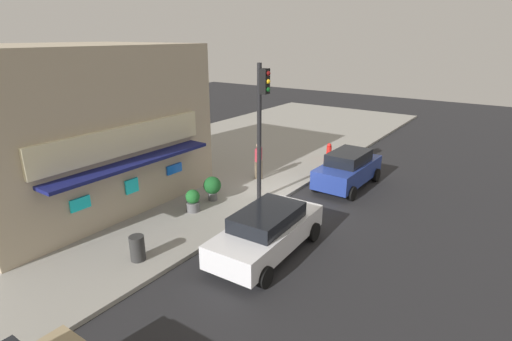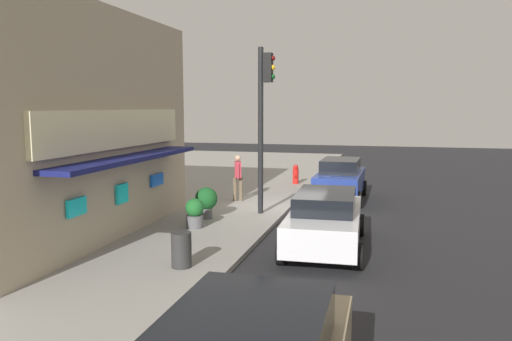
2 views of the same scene
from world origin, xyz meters
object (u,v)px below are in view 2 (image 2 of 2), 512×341
potted_plant_by_doorway (195,213)px  parked_car_blue (340,179)px  trash_can (181,250)px  potted_plant_by_window (206,200)px  parked_car_white (325,219)px  fire_hydrant (296,174)px  traffic_light (264,109)px  pedestrian (238,176)px

potted_plant_by_doorway → parked_car_blue: (6.34, -3.74, 0.27)m
trash_can → potted_plant_by_window: 5.02m
trash_can → potted_plant_by_doorway: (3.59, 1.10, 0.05)m
trash_can → parked_car_white: size_ratio=0.17×
trash_can → parked_car_blue: bearing=-14.9°
fire_hydrant → potted_plant_by_window: 8.24m
parked_car_white → trash_can: bearing=134.0°
traffic_light → fire_hydrant: 7.53m
parked_car_white → traffic_light: bearing=37.2°
traffic_light → fire_hydrant: size_ratio=6.09×
pedestrian → potted_plant_by_doorway: pedestrian is taller
potted_plant_by_doorway → traffic_light: bearing=-30.8°
trash_can → pedestrian: size_ratio=0.45×
pedestrian → parked_car_white: 6.64m
pedestrian → parked_car_blue: size_ratio=0.43×
fire_hydrant → trash_can: (-12.97, 0.27, -0.04)m
potted_plant_by_doorway → parked_car_white: size_ratio=0.19×
potted_plant_by_window → potted_plant_by_doorway: bearing=-175.4°
potted_plant_by_doorway → potted_plant_by_window: potted_plant_by_window is taller
potted_plant_by_doorway → parked_car_blue: parked_car_blue is taller
trash_can → parked_car_blue: parked_car_blue is taller
parked_car_white → parked_car_blue: bearing=2.2°
fire_hydrant → potted_plant_by_doorway: bearing=171.6°
traffic_light → parked_car_blue: size_ratio=1.34×
trash_can → parked_car_white: 4.05m
potted_plant_by_doorway → parked_car_white: bearing=-101.1°
potted_plant_by_window → parked_car_white: bearing=-116.6°
potted_plant_by_doorway → parked_car_white: 4.09m
trash_can → parked_car_white: parked_car_white is taller
fire_hydrant → potted_plant_by_doorway: size_ratio=1.03×
trash_can → potted_plant_by_window: bearing=13.9°
parked_car_white → pedestrian: bearing=37.2°
trash_can → potted_plant_by_doorway: bearing=17.1°
pedestrian → potted_plant_by_window: pedestrian is taller
fire_hydrant → traffic_light: bearing=-179.0°
potted_plant_by_doorway → parked_car_blue: size_ratio=0.21×
potted_plant_by_window → trash_can: bearing=-166.1°
fire_hydrant → potted_plant_by_window: (-8.10, 1.48, 0.16)m
fire_hydrant → parked_car_white: parked_car_white is taller
pedestrian → parked_car_blue: pedestrian is taller
potted_plant_by_window → parked_car_white: size_ratio=0.22×
pedestrian → potted_plant_by_window: 3.25m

